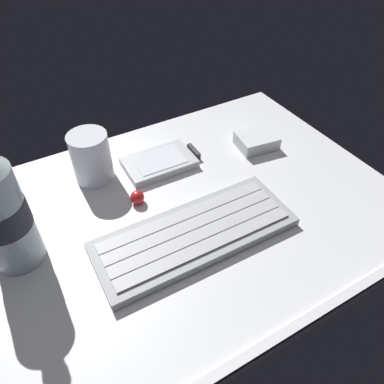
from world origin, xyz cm
name	(u,v)px	position (x,y,z in cm)	size (l,w,h in cm)	color
ground_plane	(193,211)	(0.00, -0.23, -0.99)	(64.00, 48.00, 2.80)	silver
keyboard	(195,233)	(-2.78, -5.67, 0.81)	(29.15, 11.41, 1.70)	#93969B
handheld_device	(163,161)	(0.66, 11.50, 0.73)	(12.93, 7.87, 1.50)	#B7BABF
juice_cup	(92,159)	(-10.74, 14.17, 3.91)	(6.40, 6.40, 8.50)	silver
charger_block	(257,141)	(18.30, 7.76, 1.20)	(7.00, 5.60, 2.40)	silver
trackball_mouse	(137,197)	(-7.00, 5.00, 1.10)	(2.20, 2.20, 2.20)	red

